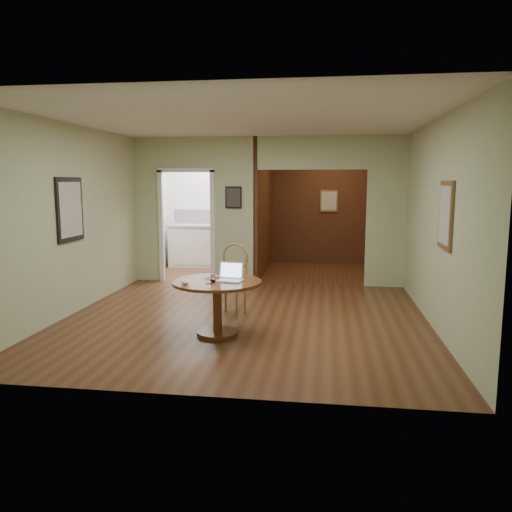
# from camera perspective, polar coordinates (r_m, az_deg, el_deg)

# --- Properties ---
(floor) EXTENTS (5.00, 5.00, 0.00)m
(floor) POSITION_cam_1_polar(r_m,az_deg,el_deg) (6.94, -1.36, -7.29)
(floor) COLOR #4E2616
(floor) RESTS_ON ground
(room_shell) EXTENTS (5.20, 7.50, 5.00)m
(room_shell) POSITION_cam_1_polar(r_m,az_deg,el_deg) (9.83, -1.15, 4.99)
(room_shell) COLOR silver
(room_shell) RESTS_ON ground
(dining_table) EXTENTS (1.10, 1.10, 0.68)m
(dining_table) POSITION_cam_1_polar(r_m,az_deg,el_deg) (6.17, -4.46, -4.46)
(dining_table) COLOR brown
(dining_table) RESTS_ON ground
(chair) EXTENTS (0.51, 0.51, 1.02)m
(chair) POSITION_cam_1_polar(r_m,az_deg,el_deg) (7.10, -2.68, -2.25)
(chair) COLOR #945F34
(chair) RESTS_ON ground
(open_laptop) EXTENTS (0.34, 0.31, 0.22)m
(open_laptop) POSITION_cam_1_polar(r_m,az_deg,el_deg) (6.14, -2.96, -2.23)
(open_laptop) COLOR white
(open_laptop) RESTS_ON dining_table
(closed_laptop) EXTENTS (0.36, 0.30, 0.02)m
(closed_laptop) POSITION_cam_1_polar(r_m,az_deg,el_deg) (6.30, -4.47, -2.42)
(closed_laptop) COLOR #A5A5A9
(closed_laptop) RESTS_ON dining_table
(mouse) EXTENTS (0.12, 0.08, 0.04)m
(mouse) POSITION_cam_1_polar(r_m,az_deg,el_deg) (5.95, -8.13, -3.05)
(mouse) COLOR white
(mouse) RESTS_ON dining_table
(wine_glass) EXTENTS (0.09, 0.09, 0.10)m
(wine_glass) POSITION_cam_1_polar(r_m,az_deg,el_deg) (6.05, -4.95, -2.53)
(wine_glass) COLOR white
(wine_glass) RESTS_ON dining_table
(pen) EXTENTS (0.09, 0.09, 0.01)m
(pen) POSITION_cam_1_polar(r_m,az_deg,el_deg) (5.97, -5.25, -3.13)
(pen) COLOR navy
(pen) RESTS_ON dining_table
(kitchen_cabinet) EXTENTS (2.06, 0.60, 0.94)m
(kitchen_cabinet) POSITION_cam_1_polar(r_m,az_deg,el_deg) (11.15, -4.71, 1.18)
(kitchen_cabinet) COLOR white
(kitchen_cabinet) RESTS_ON ground
(grocery_bag) EXTENTS (0.33, 0.28, 0.32)m
(grocery_bag) POSITION_cam_1_polar(r_m,az_deg,el_deg) (10.94, -0.65, 4.36)
(grocery_bag) COLOR beige
(grocery_bag) RESTS_ON kitchen_cabinet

